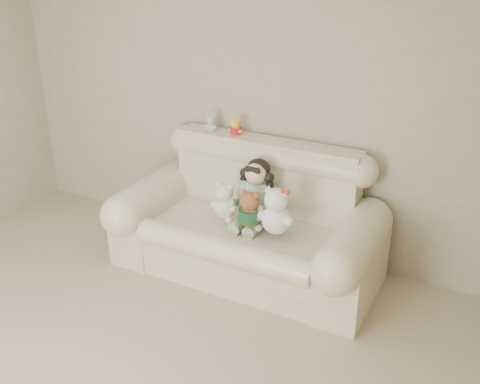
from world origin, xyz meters
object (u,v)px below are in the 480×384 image
(seated_child, at_px, (256,192))
(brown_teddy, at_px, (250,206))
(sofa, at_px, (246,215))
(cream_teddy, at_px, (225,197))
(white_cat, at_px, (277,206))

(seated_child, relative_size, brown_teddy, 1.54)
(sofa, bearing_deg, cream_teddy, -145.43)
(seated_child, xyz_separation_m, brown_teddy, (0.06, -0.22, -0.01))
(sofa, relative_size, white_cat, 4.78)
(brown_teddy, distance_m, white_cat, 0.22)
(sofa, height_order, white_cat, sofa)
(brown_teddy, xyz_separation_m, cream_teddy, (-0.24, 0.05, -0.00))
(white_cat, distance_m, cream_teddy, 0.46)
(seated_child, distance_m, cream_teddy, 0.25)
(sofa, height_order, seated_child, sofa)
(seated_child, distance_m, brown_teddy, 0.23)
(seated_child, bearing_deg, brown_teddy, -85.07)
(seated_child, distance_m, white_cat, 0.35)
(brown_teddy, bearing_deg, white_cat, 11.59)
(brown_teddy, xyz_separation_m, white_cat, (0.21, 0.01, 0.04))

